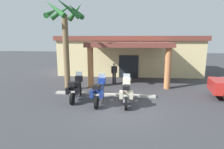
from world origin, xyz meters
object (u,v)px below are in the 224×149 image
motel_building (129,54)px  pedestrian (114,72)px  motorcycle_cream (126,93)px  motorcycle_black (76,89)px  palm_tree_roadside (65,27)px  motorcycle_blue (99,92)px

motel_building → pedestrian: size_ratio=8.66×
motorcycle_cream → motorcycle_black: bearing=80.3°
motorcycle_black → palm_tree_roadside: bearing=29.1°
motorcycle_black → palm_tree_roadside: (-1.26, 2.01, 3.68)m
motorcycle_blue → palm_tree_roadside: (-2.77, 2.42, 3.68)m
motorcycle_black → motorcycle_blue: (1.51, -0.42, 0.00)m
pedestrian → palm_tree_roadside: 5.17m
motorcycle_blue → pedestrian: size_ratio=1.32×
motel_building → motorcycle_blue: size_ratio=6.56×
motorcycle_black → motorcycle_cream: size_ratio=1.00×
motorcycle_blue → motel_building: bearing=-6.8°
motorcycle_black → motel_building: bearing=-18.4°
motorcycle_cream → palm_tree_roadside: bearing=58.1°
motorcycle_black → motorcycle_blue: same height
motorcycle_cream → palm_tree_roadside: (-4.28, 2.35, 3.68)m
motorcycle_black → motorcycle_cream: same height
motel_building → motorcycle_black: motel_building is taller
motorcycle_blue → palm_tree_roadside: size_ratio=0.36×
pedestrian → palm_tree_roadside: palm_tree_roadside is taller
motorcycle_blue → palm_tree_roadside: 5.20m
motel_building → pedestrian: (-0.93, -5.17, -1.02)m
pedestrian → motorcycle_blue: bearing=-37.5°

